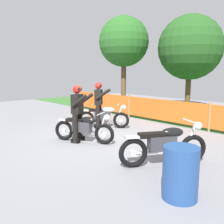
{
  "coord_description": "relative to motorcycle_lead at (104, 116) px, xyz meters",
  "views": [
    {
      "loc": [
        5.8,
        -4.71,
        2.06
      ],
      "look_at": [
        0.56,
        0.04,
        0.9
      ],
      "focal_mm": 39.14,
      "sensor_mm": 36.0,
      "label": 1
    }
  ],
  "objects": [
    {
      "name": "rider_lead",
      "position": [
        -0.14,
        -0.12,
        0.48
      ],
      "size": [
        0.73,
        0.72,
        1.69
      ],
      "rotation": [
        0.0,
        0.0,
        0.68
      ],
      "color": "black",
      "rests_on": "ground"
    },
    {
      "name": "spare_drum",
      "position": [
        4.81,
        -2.45,
        -0.0
      ],
      "size": [
        0.58,
        0.58,
        0.88
      ],
      "primitive_type": "cylinder",
      "color": "navy",
      "rests_on": "ground"
    },
    {
      "name": "traffic_cone",
      "position": [
        -1.5,
        0.54,
        -0.18
      ],
      "size": [
        0.32,
        0.32,
        0.53
      ],
      "color": "black",
      "rests_on": "ground"
    },
    {
      "name": "motorcycle_lead",
      "position": [
        0.0,
        0.0,
        0.0
      ],
      "size": [
        1.56,
        1.29,
        0.91
      ],
      "rotation": [
        0.0,
        0.0,
        0.68
      ],
      "color": "black",
      "rests_on": "ground"
    },
    {
      "name": "tree_near_left",
      "position": [
        -0.16,
        6.09,
        2.88
      ],
      "size": [
        3.37,
        3.37,
        5.01
      ],
      "color": "brown",
      "rests_on": "ground"
    },
    {
      "name": "ground",
      "position": [
        1.04,
        -1.08,
        -0.45
      ],
      "size": [
        24.0,
        24.0,
        0.02
      ],
      "primitive_type": "cube",
      "color": "gray"
    },
    {
      "name": "tree_leftmost",
      "position": [
        -3.03,
        4.04,
        3.26
      ],
      "size": [
        2.76,
        2.76,
        5.1
      ],
      "color": "brown",
      "rests_on": "ground"
    },
    {
      "name": "barrier_fence",
      "position": [
        1.04,
        2.26,
        0.1
      ],
      "size": [
        11.65,
        0.08,
        1.05
      ],
      "color": "#997547",
      "rests_on": "ground"
    },
    {
      "name": "motorcycle_third",
      "position": [
        1.07,
        -1.69,
        -0.0
      ],
      "size": [
        1.73,
        1.02,
        0.91
      ],
      "rotation": [
        0.0,
        0.0,
        0.5
      ],
      "color": "black",
      "rests_on": "ground"
    },
    {
      "name": "motorcycle_trailing",
      "position": [
        3.75,
        -1.41,
        0.04
      ],
      "size": [
        1.14,
        1.86,
        0.99
      ],
      "rotation": [
        0.0,
        0.0,
        1.05
      ],
      "color": "black",
      "rests_on": "ground"
    },
    {
      "name": "grass_verge",
      "position": [
        1.04,
        5.34,
        -0.44
      ],
      "size": [
        24.0,
        6.16,
        0.01
      ],
      "primitive_type": "cube",
      "color": "#386B2D",
      "rests_on": "ground"
    },
    {
      "name": "rider_third",
      "position": [
        0.91,
        -1.78,
        0.48
      ],
      "size": [
        0.72,
        0.7,
        1.69
      ],
      "rotation": [
        0.0,
        0.0,
        0.5
      ],
      "color": "black",
      "rests_on": "ground"
    }
  ]
}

